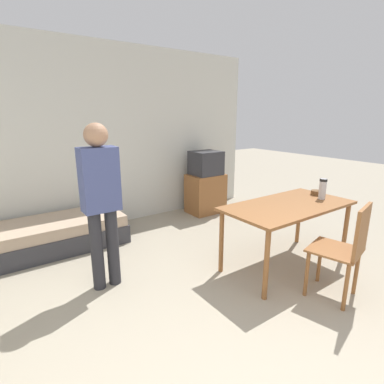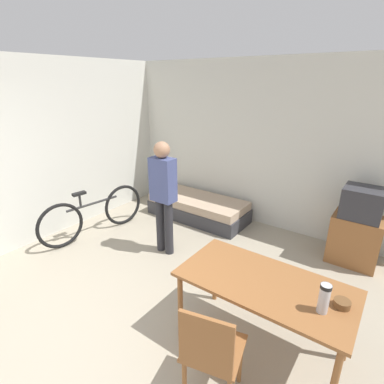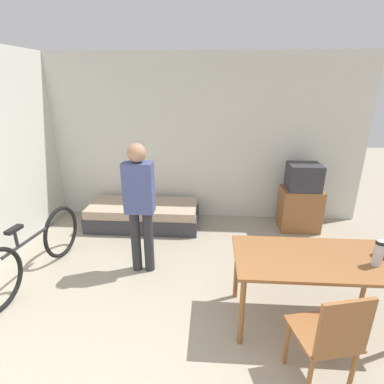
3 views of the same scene
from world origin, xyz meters
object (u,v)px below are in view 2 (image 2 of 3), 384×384
Objects in this scene: person_standing at (163,191)px; bicycle at (94,214)px; mate_bowl at (342,304)px; wooden_chair at (210,352)px; tv at (357,229)px; thermos_flask at (324,297)px; dining_table at (264,289)px; daybed at (198,208)px.

bicycle is at bearing -167.77° from person_standing.
person_standing reaches higher than mate_bowl.
wooden_chair is at bearing -131.69° from mate_bowl.
tv reaches higher than wooden_chair.
thermos_flask reaches higher than bicycle.
tv is 2.11m from dining_table.
person_standing is 2.45m from thermos_flask.
daybed is at bearing -178.45° from tv.
daybed is 3.35m from mate_bowl.
person_standing is (-1.81, 0.77, 0.29)m from dining_table.
mate_bowl is at bearing -6.86° from bicycle.
tv is 2.18m from thermos_flask.
bicycle is (-3.06, 0.50, -0.30)m from dining_table.
mate_bowl reaches higher than bicycle.
daybed is 2.54m from tv.
wooden_chair is at bearing -101.02° from tv.
wooden_chair is (-0.09, -0.72, -0.13)m from dining_table.
person_standing reaches higher than thermos_flask.
wooden_chair reaches higher than daybed.
daybed is at bearing 56.60° from bicycle.
daybed is at bearing 140.95° from thermos_flask.
dining_table is (2.07, -1.99, 0.47)m from daybed.
person_standing is 13.05× the size of mate_bowl.
tv is 8.69× the size of mate_bowl.
wooden_chair is at bearing -132.51° from thermos_flask.
thermos_flask is at bearing -9.33° from bicycle.
dining_table is at bearing 169.90° from thermos_flask.
mate_bowl is (2.41, -0.71, -0.18)m from person_standing.
mate_bowl reaches higher than dining_table.
mate_bowl is (0.11, 0.14, -0.10)m from thermos_flask.
dining_table is 0.74m from wooden_chair.
tv is 2.83m from wooden_chair.
wooden_chair is (1.98, -2.71, 0.34)m from daybed.
dining_table is 11.94× the size of mate_bowl.
thermos_flask is (0.04, -2.15, 0.36)m from tv.
tv is at bearing 77.66° from dining_table.
dining_table is 6.18× the size of thermos_flask.
dining_table is (-0.45, -2.06, 0.15)m from tv.
daybed is 1.65× the size of tv.
dining_table is 0.92× the size of person_standing.
daybed is 7.42× the size of thermos_flask.
thermos_flask reaches higher than dining_table.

